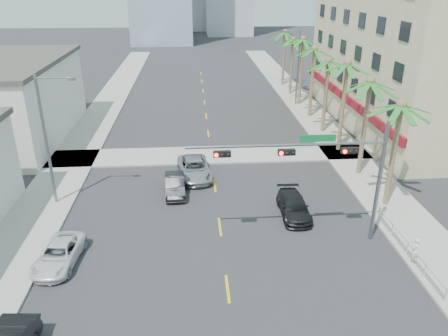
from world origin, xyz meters
The scene contains 22 objects.
sidewalk_right centered at (12.00, 20.00, 0.07)m, with size 4.00×120.00×0.15m, color gray.
sidewalk_left centered at (-12.00, 20.00, 0.07)m, with size 4.00×120.00×0.15m, color gray.
sidewalk_cross centered at (0.00, 22.00, 0.07)m, with size 80.00×4.00×0.15m, color gray.
building_right centered at (21.99, 30.00, 7.50)m, with size 15.25×28.00×15.00m.
building_left_far centered at (-19.50, 28.00, 3.60)m, with size 11.00×18.00×7.20m, color beige.
traffic_signal_mast centered at (5.78, 7.95, 5.06)m, with size 11.12×0.54×7.20m.
palm_tree_0 centered at (11.60, 12.00, 7.08)m, with size 4.80×4.80×7.80m.
palm_tree_1 centered at (11.60, 17.20, 7.43)m, with size 4.80×4.80×8.16m.
palm_tree_2 centered at (11.60, 22.40, 7.78)m, with size 4.80×4.80×8.52m.
palm_tree_3 centered at (11.60, 27.60, 7.08)m, with size 4.80×4.80×7.80m.
palm_tree_4 centered at (11.60, 32.80, 7.43)m, with size 4.80×4.80×8.16m.
palm_tree_5 centered at (11.60, 38.00, 7.78)m, with size 4.80×4.80×8.52m.
palm_tree_6 centered at (11.60, 43.20, 7.08)m, with size 4.80×4.80×7.80m.
palm_tree_7 centered at (11.60, 48.40, 7.43)m, with size 4.80×4.80×8.16m.
streetlight_left centered at (-11.00, 14.00, 5.06)m, with size 2.55×0.25×9.00m.
streetlight_right centered at (11.00, 38.00, 5.06)m, with size 2.55×0.25×9.00m.
guardrail centered at (10.30, 6.00, 0.67)m, with size 0.08×8.08×1.00m.
car_parked_far centered at (-9.06, 6.80, 0.60)m, with size 1.98×4.29×1.19m, color silver.
car_lane_left centered at (-2.95, 14.97, 0.66)m, with size 1.39×3.98×1.31m, color black.
car_lane_center centered at (-1.50, 17.71, 0.71)m, with size 2.36×5.12×1.42m, color #B6B6BB.
car_lane_right centered at (4.97, 11.19, 0.64)m, with size 1.80×4.42×1.28m, color black.
pedestrian centered at (10.30, 5.22, 0.94)m, with size 0.57×0.38×1.57m, color white.
Camera 1 is at (-1.49, -13.77, 14.56)m, focal length 35.00 mm.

